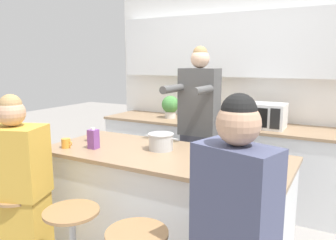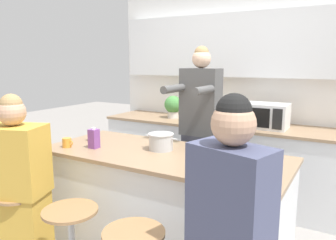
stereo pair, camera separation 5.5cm
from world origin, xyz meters
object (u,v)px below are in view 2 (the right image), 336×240
object	(u,v)px
fruit_bowl	(214,169)
cooking_pot	(161,142)
person_wrapped_blanket	(19,196)
coffee_cup_near	(92,136)
kitchen_island	(163,207)
banana_bunch	(237,159)
person_cooking	(200,138)
microwave	(262,115)
juice_carton	(94,138)
coffee_cup_far	(67,143)
bar_stool_leftmost	(22,234)
potted_plant	(173,106)

from	to	relation	value
fruit_bowl	cooking_pot	bearing A→B (deg)	151.84
person_wrapped_blanket	coffee_cup_near	world-z (taller)	person_wrapped_blanket
kitchen_island	fruit_bowl	size ratio (longest dim) A/B	8.75
banana_bunch	person_cooking	bearing A→B (deg)	131.12
banana_bunch	microwave	xyz separation A→B (m)	(-0.17, 1.37, 0.11)
person_wrapped_blanket	juice_carton	xyz separation A→B (m)	(0.21, 0.58, 0.33)
juice_carton	coffee_cup_far	bearing A→B (deg)	-156.45
bar_stool_leftmost	person_cooking	size ratio (longest dim) A/B	0.39
bar_stool_leftmost	person_cooking	bearing A→B (deg)	62.84
person_cooking	banana_bunch	world-z (taller)	person_cooking
cooking_pot	potted_plant	bearing A→B (deg)	115.66
bar_stool_leftmost	juice_carton	world-z (taller)	juice_carton
coffee_cup_near	kitchen_island	bearing A→B (deg)	-2.10
person_wrapped_blanket	microwave	xyz separation A→B (m)	(1.18, 2.16, 0.38)
potted_plant	person_cooking	bearing A→B (deg)	-45.62
person_cooking	cooking_pot	world-z (taller)	person_cooking
person_wrapped_blanket	fruit_bowl	world-z (taller)	person_wrapped_blanket
kitchen_island	banana_bunch	world-z (taller)	banana_bunch
person_wrapped_blanket	coffee_cup_far	xyz separation A→B (m)	(-0.00, 0.48, 0.29)
person_cooking	banana_bunch	distance (m)	0.92
fruit_bowl	bar_stool_leftmost	bearing A→B (deg)	-159.74
fruit_bowl	juice_carton	size ratio (longest dim) A/B	1.28
bar_stool_leftmost	coffee_cup_far	bearing A→B (deg)	89.74
juice_carton	potted_plant	bearing A→B (deg)	95.83
potted_plant	person_wrapped_blanket	bearing A→B (deg)	-91.15
fruit_bowl	banana_bunch	distance (m)	0.31
coffee_cup_far	banana_bunch	world-z (taller)	coffee_cup_far
juice_carton	fruit_bowl	bearing A→B (deg)	-4.40
kitchen_island	coffee_cup_far	xyz separation A→B (m)	(-0.78, -0.25, 0.50)
cooking_pot	kitchen_island	bearing A→B (deg)	-50.70
coffee_cup_far	microwave	size ratio (longest dim) A/B	0.20
potted_plant	coffee_cup_far	bearing A→B (deg)	-91.60
coffee_cup_far	cooking_pot	bearing A→B (deg)	24.19
person_wrapped_blanket	cooking_pot	world-z (taller)	person_wrapped_blanket
kitchen_island	person_wrapped_blanket	bearing A→B (deg)	-136.62
person_wrapped_blanket	microwave	size ratio (longest dim) A/B	2.60
juice_carton	person_wrapped_blanket	bearing A→B (deg)	-110.15
cooking_pot	potted_plant	xyz separation A→B (m)	(-0.68, 1.41, 0.09)
banana_bunch	potted_plant	world-z (taller)	potted_plant
kitchen_island	person_wrapped_blanket	distance (m)	1.09
kitchen_island	microwave	xyz separation A→B (m)	(0.41, 1.43, 0.59)
bar_stool_leftmost	person_wrapped_blanket	xyz separation A→B (m)	(0.01, -0.01, 0.31)
person_wrapped_blanket	bar_stool_leftmost	bearing A→B (deg)	115.11
person_wrapped_blanket	coffee_cup_near	bearing A→B (deg)	68.52
coffee_cup_far	microwave	world-z (taller)	microwave
kitchen_island	coffee_cup_near	bearing A→B (deg)	177.90
coffee_cup_near	banana_bunch	distance (m)	1.34
person_cooking	person_wrapped_blanket	xyz separation A→B (m)	(-0.75, -1.49, -0.22)
cooking_pot	juice_carton	xyz separation A→B (m)	(-0.51, -0.23, 0.01)
bar_stool_leftmost	person_wrapped_blanket	world-z (taller)	person_wrapped_blanket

